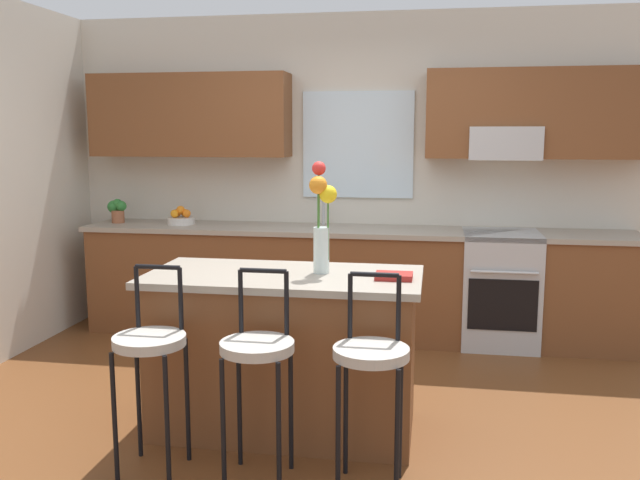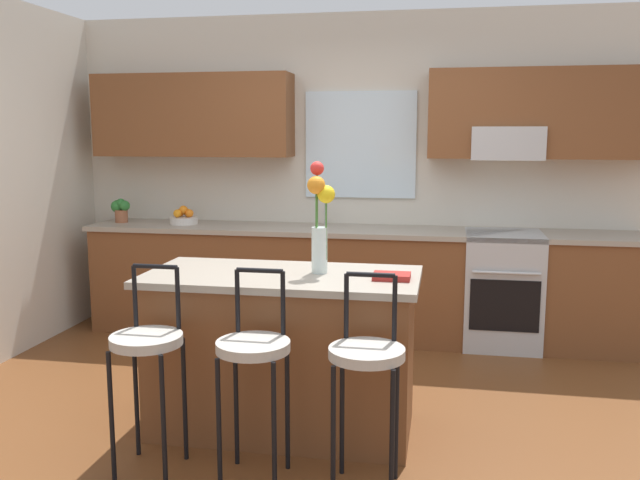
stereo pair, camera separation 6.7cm
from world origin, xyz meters
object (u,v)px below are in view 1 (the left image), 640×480
object	(u,v)px
potted_plant_small	(117,209)
bar_stool_far	(371,362)
oven_range	(499,289)
cookbook	(394,276)
bar_stool_near	(150,350)
fruit_bowl_oranges	(181,218)
kitchen_island	(285,352)
flower_vase	(322,216)
bar_stool_middle	(258,356)

from	to	relation	value
potted_plant_small	bar_stool_far	bearing A→B (deg)	-44.89
oven_range	cookbook	world-z (taller)	cookbook
potted_plant_small	oven_range	bearing A→B (deg)	-0.46
bar_stool_near	fruit_bowl_oranges	bearing A→B (deg)	107.67
kitchen_island	fruit_bowl_oranges	distance (m)	2.36
flower_vase	cookbook	size ratio (longest dim) A/B	3.13
flower_vase	potted_plant_small	distance (m)	2.81
oven_range	potted_plant_small	size ratio (longest dim) A/B	4.36
cookbook	kitchen_island	bearing A→B (deg)	176.25
bar_stool_middle	potted_plant_small	distance (m)	3.15
kitchen_island	fruit_bowl_oranges	xyz separation A→B (m)	(-1.33, 1.87, 0.51)
kitchen_island	bar_stool_far	xyz separation A→B (m)	(0.55, -0.59, 0.17)
oven_range	fruit_bowl_oranges	world-z (taller)	fruit_bowl_oranges
flower_vase	cookbook	bearing A→B (deg)	-11.75
bar_stool_middle	bar_stool_far	bearing A→B (deg)	0.00
bar_stool_near	flower_vase	bearing A→B (deg)	39.86
oven_range	bar_stool_middle	distance (m)	2.79
potted_plant_small	bar_stool_middle	bearing A→B (deg)	-52.03
kitchen_island	oven_range	bearing A→B (deg)	53.62
bar_stool_near	fruit_bowl_oranges	size ratio (longest dim) A/B	4.34
flower_vase	bar_stool_middle	bearing A→B (deg)	-108.22
bar_stool_middle	cookbook	xyz separation A→B (m)	(0.62, 0.55, 0.30)
bar_stool_near	bar_stool_far	distance (m)	1.10
flower_vase	potted_plant_small	bearing A→B (deg)	139.36
bar_stool_middle	bar_stool_far	size ratio (longest dim) A/B	1.00
kitchen_island	bar_stool_near	world-z (taller)	bar_stool_near
bar_stool_near	bar_stool_middle	distance (m)	0.55
oven_range	potted_plant_small	distance (m)	3.33
kitchen_island	cookbook	size ratio (longest dim) A/B	7.69
fruit_bowl_oranges	potted_plant_small	size ratio (longest dim) A/B	1.14
fruit_bowl_oranges	oven_range	bearing A→B (deg)	-0.59
bar_stool_near	bar_stool_far	xyz separation A→B (m)	(1.10, 0.00, 0.00)
kitchen_island	bar_stool_middle	xyz separation A→B (m)	(0.00, -0.59, 0.17)
bar_stool_middle	cookbook	distance (m)	0.88
oven_range	potted_plant_small	bearing A→B (deg)	179.54
bar_stool_middle	fruit_bowl_oranges	distance (m)	2.82
bar_stool_middle	fruit_bowl_oranges	bearing A→B (deg)	118.46
cookbook	fruit_bowl_oranges	xyz separation A→B (m)	(-1.95, 1.91, 0.04)
oven_range	bar_stool_far	size ratio (longest dim) A/B	0.88
kitchen_island	fruit_bowl_oranges	world-z (taller)	fruit_bowl_oranges
kitchen_island	bar_stool_middle	size ratio (longest dim) A/B	1.48
bar_stool_far	cookbook	distance (m)	0.63
cookbook	flower_vase	bearing A→B (deg)	168.25
fruit_bowl_oranges	potted_plant_small	xyz separation A→B (m)	(-0.59, -0.00, 0.06)
bar_stool_near	bar_stool_far	bearing A→B (deg)	0.00
oven_range	kitchen_island	world-z (taller)	same
bar_stool_near	flower_vase	distance (m)	1.16
bar_stool_far	potted_plant_small	size ratio (longest dim) A/B	4.94
bar_stool_near	potted_plant_small	bearing A→B (deg)	119.11
oven_range	cookbook	xyz separation A→B (m)	(-0.74, -1.89, 0.48)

